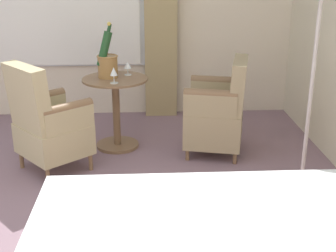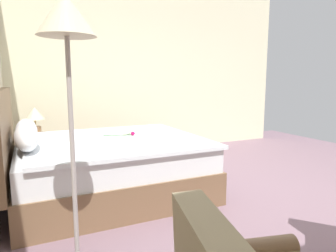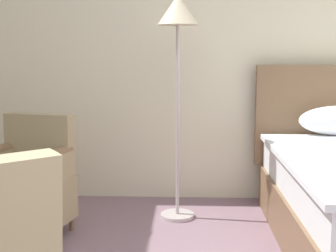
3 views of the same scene
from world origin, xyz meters
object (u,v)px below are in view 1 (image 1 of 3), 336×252
Objects in this scene: side_table_round at (116,108)px; armchair_facing_bed at (47,123)px; wine_glass_near_bucket at (114,72)px; armchair_by_window at (219,112)px; wine_glass_near_edge at (128,66)px; champagne_bucket at (107,62)px.

side_table_round is 0.72× the size of armchair_facing_bed.
armchair_by_window reaches higher than wine_glass_near_bucket.
side_table_round is 0.75m from armchair_facing_bed.
wine_glass_near_bucket is at bearing -20.97° from wine_glass_near_edge.
wine_glass_near_edge is 0.14× the size of armchair_by_window.
wine_glass_near_edge is 0.98m from armchair_facing_bed.
armchair_facing_bed is (0.34, -1.50, 0.04)m from armchair_by_window.
wine_glass_near_edge is (-0.08, 0.19, -0.06)m from champagne_bucket.
armchair_by_window is at bearing 102.61° from armchair_facing_bed.
wine_glass_near_bucket is 1.03m from armchair_by_window.
armchair_facing_bed is at bearing -46.53° from side_table_round.
side_table_round is 4.70× the size of wine_glass_near_bucket.
champagne_bucket reaches higher than wine_glass_near_edge.
armchair_by_window is (0.18, 0.95, 0.00)m from side_table_round.
side_table_round is 0.41m from wine_glass_near_edge.
champagne_bucket reaches higher than side_table_round.
champagne_bucket is 0.83m from armchair_facing_bed.
armchair_facing_bed is at bearing -40.65° from champagne_bucket.
champagne_bucket is at bearing 139.35° from armchair_facing_bed.
armchair_facing_bed reaches higher than armchair_by_window.
armchair_by_window reaches higher than wine_glass_near_edge.
armchair_facing_bed reaches higher than wine_glass_near_edge.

